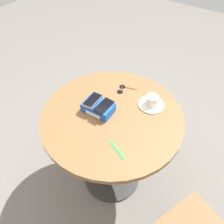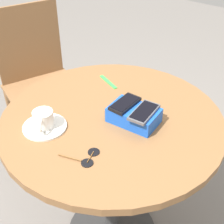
% 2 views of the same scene
% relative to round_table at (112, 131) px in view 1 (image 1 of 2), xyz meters
% --- Properties ---
extents(ground_plane, '(8.00, 8.00, 0.00)m').
position_rel_round_table_xyz_m(ground_plane, '(0.00, 0.00, -0.61)').
color(ground_plane, slate).
extents(round_table, '(0.86, 0.86, 0.78)m').
position_rel_round_table_xyz_m(round_table, '(0.00, 0.00, 0.00)').
color(round_table, '#2D2D2D').
rests_on(round_table, ground_plane).
extents(phone_box, '(0.19, 0.13, 0.06)m').
position_rel_round_table_xyz_m(phone_box, '(-0.08, -0.02, 0.19)').
color(phone_box, blue).
rests_on(phone_box, round_table).
extents(phone_gray, '(0.08, 0.14, 0.01)m').
position_rel_round_table_xyz_m(phone_gray, '(-0.13, -0.02, 0.23)').
color(phone_gray, '#515156').
rests_on(phone_gray, phone_box).
extents(phone_black, '(0.06, 0.13, 0.01)m').
position_rel_round_table_xyz_m(phone_black, '(-0.04, -0.02, 0.23)').
color(phone_black, black).
rests_on(phone_black, phone_box).
extents(saucer, '(0.16, 0.16, 0.01)m').
position_rel_round_table_xyz_m(saucer, '(0.15, 0.21, 0.17)').
color(saucer, silver).
rests_on(saucer, round_table).
extents(coffee_cup, '(0.08, 0.09, 0.06)m').
position_rel_round_table_xyz_m(coffee_cup, '(0.15, 0.21, 0.21)').
color(coffee_cup, silver).
rests_on(coffee_cup, saucer).
extents(lanyard_strap, '(0.13, 0.06, 0.00)m').
position_rel_round_table_xyz_m(lanyard_strap, '(0.17, -0.19, 0.17)').
color(lanyard_strap, green).
rests_on(lanyard_strap, round_table).
extents(sunglasses, '(0.12, 0.10, 0.01)m').
position_rel_round_table_xyz_m(sunglasses, '(-0.08, 0.23, 0.17)').
color(sunglasses, black).
rests_on(sunglasses, round_table).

